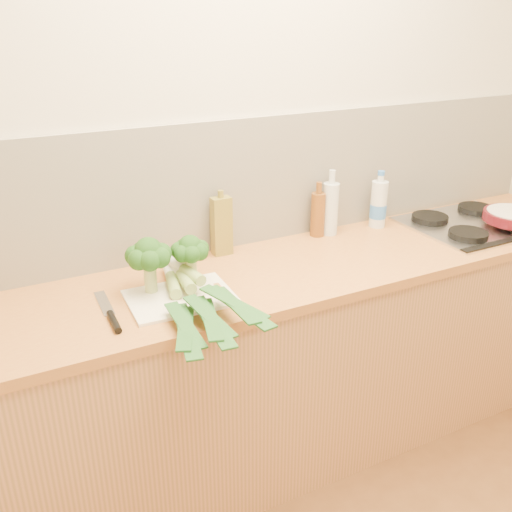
{
  "coord_description": "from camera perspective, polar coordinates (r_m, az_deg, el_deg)",
  "views": [
    {
      "loc": [
        -1.04,
        -0.58,
        1.84
      ],
      "look_at": [
        -0.17,
        1.1,
        1.02
      ],
      "focal_mm": 40.0,
      "sensor_mm": 36.0,
      "label": 1
    }
  ],
  "objects": [
    {
      "name": "room_shell",
      "position": [
        2.41,
        -0.56,
        7.34
      ],
      "size": [
        3.5,
        3.5,
        3.5
      ],
      "color": "beige",
      "rests_on": "ground"
    },
    {
      "name": "counter",
      "position": [
        2.48,
        2.56,
        -10.58
      ],
      "size": [
        3.2,
        0.62,
        0.9
      ],
      "color": "#BC7D4E",
      "rests_on": "ground"
    },
    {
      "name": "gas_hob",
      "position": [
        2.87,
        20.84,
        3.08
      ],
      "size": [
        0.58,
        0.5,
        0.04
      ],
      "color": "silver",
      "rests_on": "counter"
    },
    {
      "name": "chopping_board",
      "position": [
        2.03,
        -7.57,
        -4.13
      ],
      "size": [
        0.37,
        0.28,
        0.01
      ],
      "primitive_type": "cube",
      "rotation": [
        0.0,
        0.0,
        -0.04
      ],
      "color": "white",
      "rests_on": "counter"
    },
    {
      "name": "broccoli_left",
      "position": [
        2.02,
        -10.69,
        0.03
      ],
      "size": [
        0.16,
        0.16,
        0.2
      ],
      "color": "#9AA761",
      "rests_on": "chopping_board"
    },
    {
      "name": "broccoli_right",
      "position": [
        2.07,
        -6.61,
        0.52
      ],
      "size": [
        0.14,
        0.14,
        0.19
      ],
      "color": "#9AA761",
      "rests_on": "chopping_board"
    },
    {
      "name": "leek_front",
      "position": [
        1.99,
        -8.01,
        -3.77
      ],
      "size": [
        0.21,
        0.69,
        0.04
      ],
      "rotation": [
        0.0,
        0.0,
        -0.22
      ],
      "color": "white",
      "rests_on": "chopping_board"
    },
    {
      "name": "leek_mid",
      "position": [
        1.97,
        -6.39,
        -3.47
      ],
      "size": [
        0.13,
        0.65,
        0.04
      ],
      "rotation": [
        0.0,
        0.0,
        -0.1
      ],
      "color": "white",
      "rests_on": "chopping_board"
    },
    {
      "name": "leek_back",
      "position": [
        1.97,
        -5.14,
        -2.74
      ],
      "size": [
        0.15,
        0.62,
        0.04
      ],
      "rotation": [
        0.0,
        0.0,
        0.15
      ],
      "color": "white",
      "rests_on": "chopping_board"
    },
    {
      "name": "chefs_knife",
      "position": [
        1.94,
        -14.25,
        -5.94
      ],
      "size": [
        0.04,
        0.32,
        0.02
      ],
      "rotation": [
        0.0,
        0.0,
        -0.03
      ],
      "color": "silver",
      "rests_on": "counter"
    },
    {
      "name": "oil_tin",
      "position": [
        2.34,
        -3.47,
        3.05
      ],
      "size": [
        0.08,
        0.05,
        0.28
      ],
      "color": "olive",
      "rests_on": "counter"
    },
    {
      "name": "glass_bottle",
      "position": [
        2.57,
        7.45,
        4.8
      ],
      "size": [
        0.07,
        0.07,
        0.3
      ],
      "color": "silver",
      "rests_on": "counter"
    },
    {
      "name": "amber_bottle",
      "position": [
        2.55,
        6.21,
        4.24
      ],
      "size": [
        0.06,
        0.06,
        0.25
      ],
      "color": "brown",
      "rests_on": "counter"
    },
    {
      "name": "water_bottle",
      "position": [
        2.71,
        12.14,
        4.97
      ],
      "size": [
        0.08,
        0.08,
        0.25
      ],
      "color": "silver",
      "rests_on": "counter"
    }
  ]
}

